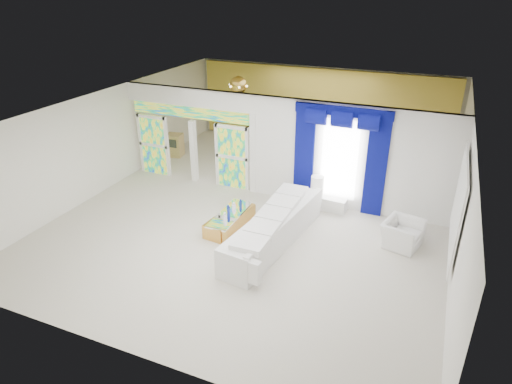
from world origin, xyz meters
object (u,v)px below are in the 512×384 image
at_px(coffee_table, 230,221).
at_px(armchair, 402,233).
at_px(console_table, 326,203).
at_px(grand_piano, 264,141).
at_px(white_sofa, 274,230).

bearing_deg(coffee_table, armchair, 11.39).
relative_size(console_table, grand_piano, 0.60).
bearing_deg(white_sofa, coffee_table, 174.88).
height_order(coffee_table, console_table, same).
relative_size(console_table, armchair, 1.17).
distance_m(coffee_table, armchair, 4.34).
bearing_deg(grand_piano, armchair, -39.20).
xyz_separation_m(armchair, grand_piano, (-5.49, 4.63, 0.16)).
xyz_separation_m(console_table, grand_piano, (-3.31, 3.50, 0.29)).
xyz_separation_m(console_table, armchair, (2.18, -1.13, 0.13)).
bearing_deg(grand_piano, console_table, -45.66).
bearing_deg(grand_piano, white_sofa, -64.99).
bearing_deg(console_table, grand_piano, 133.43).
bearing_deg(coffee_table, console_table, 43.82).
distance_m(white_sofa, console_table, 2.41).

